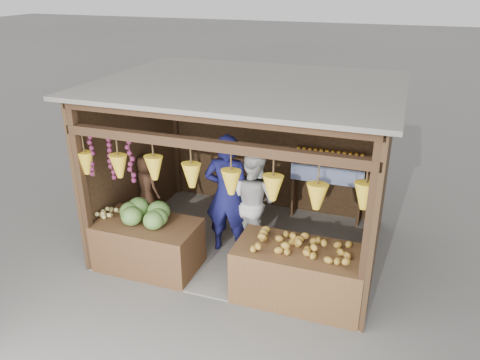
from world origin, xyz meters
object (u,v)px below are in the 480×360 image
counter_left (149,245)px  woman_standing (253,201)px  man_standing (227,195)px  counter_right (299,274)px  vendor_seated (146,185)px

counter_left → woman_standing: 1.71m
woman_standing → man_standing: bearing=47.2°
counter_right → woman_standing: bearing=134.1°
counter_right → man_standing: (-1.34, 0.83, 0.59)m
counter_left → vendor_seated: bearing=120.0°
man_standing → vendor_seated: size_ratio=1.85×
counter_left → vendor_seated: 1.30m
man_standing → counter_right: bearing=141.5°
vendor_seated → man_standing: bearing=-167.2°
counter_right → counter_left: bearing=180.0°
counter_right → vendor_seated: (-2.90, 1.06, 0.41)m
counter_right → man_standing: man_standing is taller
man_standing → woman_standing: size_ratio=1.16×
man_standing → vendor_seated: 1.59m
counter_right → man_standing: size_ratio=0.88×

